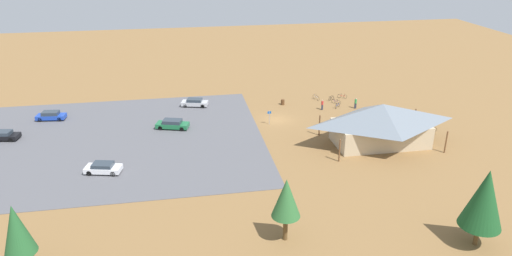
{
  "coord_description": "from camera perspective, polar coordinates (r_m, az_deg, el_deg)",
  "views": [
    {
      "loc": [
        14.83,
        65.21,
        26.63
      ],
      "look_at": [
        4.2,
        5.43,
        1.2
      ],
      "focal_mm": 32.64,
      "sensor_mm": 36.0,
      "label": 1
    }
  ],
  "objects": [
    {
      "name": "pine_east",
      "position": [
        46.4,
        26.2,
        -7.77
      ],
      "size": [
        3.77,
        3.77,
        7.75
      ],
      "color": "brown",
      "rests_on": "ground"
    },
    {
      "name": "bicycle_purple_front_row",
      "position": [
        79.93,
        9.77,
        3.21
      ],
      "size": [
        1.17,
        1.27,
        0.88
      ],
      "color": "black",
      "rests_on": "ground"
    },
    {
      "name": "bicycle_blue_yard_center",
      "position": [
        78.05,
        9.96,
        2.73
      ],
      "size": [
        1.32,
        1.32,
        0.89
      ],
      "color": "black",
      "rests_on": "ground"
    },
    {
      "name": "bicycle_orange_mid_cluster",
      "position": [
        75.48,
        17.95,
        1.22
      ],
      "size": [
        0.48,
        1.73,
        0.8
      ],
      "color": "black",
      "rests_on": "ground"
    },
    {
      "name": "visitor_near_lot",
      "position": [
        78.2,
        12.1,
        3.03
      ],
      "size": [
        0.37,
        0.36,
        1.8
      ],
      "color": "#2D3347",
      "rests_on": "ground"
    },
    {
      "name": "parking_lot_asphalt",
      "position": [
        67.88,
        -18.08,
        -1.54
      ],
      "size": [
        43.68,
        34.09,
        0.05
      ],
      "primitive_type": "cube",
      "color": "#56565B",
      "rests_on": "ground"
    },
    {
      "name": "ground",
      "position": [
        71.98,
        2.53,
        0.99
      ],
      "size": [
        160.0,
        160.0,
        0.0
      ],
      "primitive_type": "plane",
      "color": "olive",
      "rests_on": "ground"
    },
    {
      "name": "bicycle_white_yard_front",
      "position": [
        81.45,
        7.36,
        3.74
      ],
      "size": [
        0.71,
        1.68,
        0.86
      ],
      "color": "black",
      "rests_on": "ground"
    },
    {
      "name": "lot_sign",
      "position": [
        69.79,
        1.64,
        1.53
      ],
      "size": [
        0.56,
        0.08,
        2.2
      ],
      "color": "#99999E",
      "rests_on": "ground"
    },
    {
      "name": "trash_bin",
      "position": [
        78.41,
        3.29,
        3.18
      ],
      "size": [
        0.6,
        0.6,
        0.9
      ],
      "primitive_type": "cylinder",
      "color": "brown",
      "rests_on": "ground"
    },
    {
      "name": "visitor_crossing_yard",
      "position": [
        76.63,
        8.12,
        2.87
      ],
      "size": [
        0.36,
        0.36,
        1.71
      ],
      "color": "#2D3347",
      "rests_on": "ground"
    },
    {
      "name": "car_blue_mid_lot",
      "position": [
        78.31,
        -23.83,
        1.4
      ],
      "size": [
        4.46,
        2.23,
        1.36
      ],
      "color": "#1E42B2",
      "rests_on": "parking_lot_asphalt"
    },
    {
      "name": "bicycle_black_edge_north",
      "position": [
        81.49,
        9.2,
        3.62
      ],
      "size": [
        1.31,
        1.05,
        0.8
      ],
      "color": "black",
      "rests_on": "ground"
    },
    {
      "name": "pine_far_west",
      "position": [
        42.72,
        3.72,
        -8.6
      ],
      "size": [
        2.7,
        2.7,
        6.42
      ],
      "color": "brown",
      "rests_on": "ground"
    },
    {
      "name": "bicycle_teal_lone_east",
      "position": [
        75.64,
        19.88,
        1.01
      ],
      "size": [
        1.72,
        0.59,
        0.87
      ],
      "color": "black",
      "rests_on": "ground"
    },
    {
      "name": "car_white_end_stall",
      "position": [
        58.83,
        -18.22,
        -4.66
      ],
      "size": [
        4.55,
        2.77,
        1.28
      ],
      "color": "white",
      "rests_on": "parking_lot_asphalt"
    },
    {
      "name": "bicycle_red_near_sign",
      "position": [
        82.86,
        10.52,
        3.84
      ],
      "size": [
        1.54,
        0.79,
        0.8
      ],
      "color": "black",
      "rests_on": "ground"
    },
    {
      "name": "bicycle_silver_trailside",
      "position": [
        73.77,
        19.26,
        0.56
      ],
      "size": [
        1.73,
        0.59,
        0.86
      ],
      "color": "black",
      "rests_on": "ground"
    },
    {
      "name": "bicycle_yellow_back_row",
      "position": [
        72.24,
        20.65,
        -0.13
      ],
      "size": [
        1.61,
        0.6,
        0.82
      ],
      "color": "black",
      "rests_on": "ground"
    },
    {
      "name": "bike_pavilion",
      "position": [
        64.84,
        15.12,
        0.77
      ],
      "size": [
        14.94,
        8.81,
        5.74
      ],
      "color": "#C6B28E",
      "rests_on": "ground"
    },
    {
      "name": "car_green_back_corner",
      "position": [
        69.5,
        -10.2,
        0.47
      ],
      "size": [
        5.07,
        3.15,
        1.37
      ],
      "color": "#1E6B3D",
      "rests_on": "parking_lot_asphalt"
    },
    {
      "name": "car_silver_front_row",
      "position": [
        78.04,
        -7.52,
        3.12
      ],
      "size": [
        4.61,
        2.81,
        1.3
      ],
      "color": "#BCBCC1",
      "rests_on": "parking_lot_asphalt"
    },
    {
      "name": "pine_west",
      "position": [
        43.91,
        -27.3,
        -10.99
      ],
      "size": [
        2.65,
        2.65,
        6.41
      ],
      "color": "brown",
      "rests_on": "ground"
    },
    {
      "name": "car_black_second_row",
      "position": [
        73.77,
        -28.71,
        -0.8
      ],
      "size": [
        4.89,
        2.59,
        1.27
      ],
      "color": "black",
      "rests_on": "parking_lot_asphalt"
    }
  ]
}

